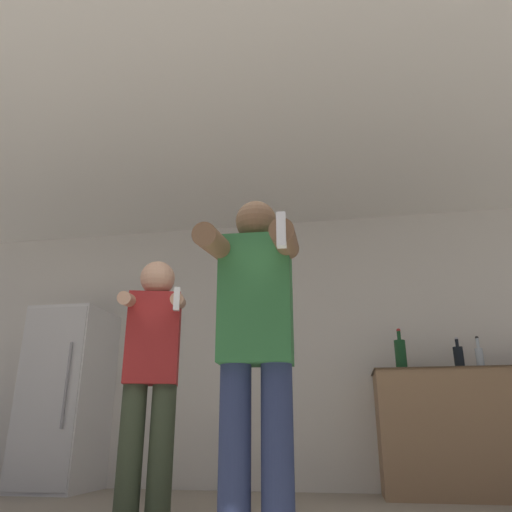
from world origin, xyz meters
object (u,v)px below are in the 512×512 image
object	(u,v)px
bottle_dark_rum	(401,354)
person_woman_foreground	(255,338)
bottle_tall_gin	(459,357)
bottle_clear_vodka	(480,357)
person_man_side	(151,370)
refrigerator	(67,397)

from	to	relation	value
bottle_dark_rum	person_woman_foreground	world-z (taller)	person_woman_foreground
bottle_tall_gin	bottle_clear_vodka	bearing A→B (deg)	-0.00
bottle_clear_vodka	person_man_side	xyz separation A→B (m)	(-2.31, -1.42, -0.22)
bottle_dark_rum	bottle_clear_vodka	distance (m)	0.63
refrigerator	person_woman_foreground	distance (m)	3.16
bottle_dark_rum	bottle_tall_gin	bearing A→B (deg)	0.00
bottle_dark_rum	refrigerator	bearing A→B (deg)	-179.56
bottle_tall_gin	person_woman_foreground	size ratio (longest dim) A/B	0.18
bottle_clear_vodka	person_man_side	world-z (taller)	person_man_side
bottle_tall_gin	person_man_side	world-z (taller)	person_man_side
refrigerator	person_woman_foreground	size ratio (longest dim) A/B	1.04
refrigerator	bottle_dark_rum	xyz separation A→B (m)	(3.04, 0.02, 0.32)
refrigerator	bottle_clear_vodka	xyz separation A→B (m)	(3.67, 0.02, 0.29)
refrigerator	bottle_dark_rum	world-z (taller)	refrigerator
bottle_dark_rum	person_man_side	size ratio (longest dim) A/B	0.23
refrigerator	bottle_clear_vodka	distance (m)	3.68
person_man_side	refrigerator	bearing A→B (deg)	134.27
bottle_clear_vodka	bottle_tall_gin	size ratio (longest dim) A/B	1.00
bottle_tall_gin	person_woman_foreground	world-z (taller)	person_woman_foreground
bottle_clear_vodka	bottle_tall_gin	distance (m)	0.16
person_woman_foreground	bottle_tall_gin	bearing A→B (deg)	60.09
refrigerator	bottle_tall_gin	bearing A→B (deg)	0.38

